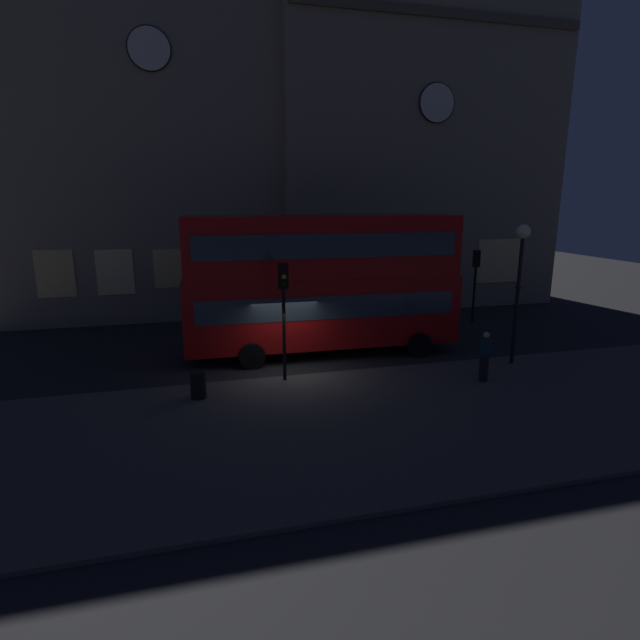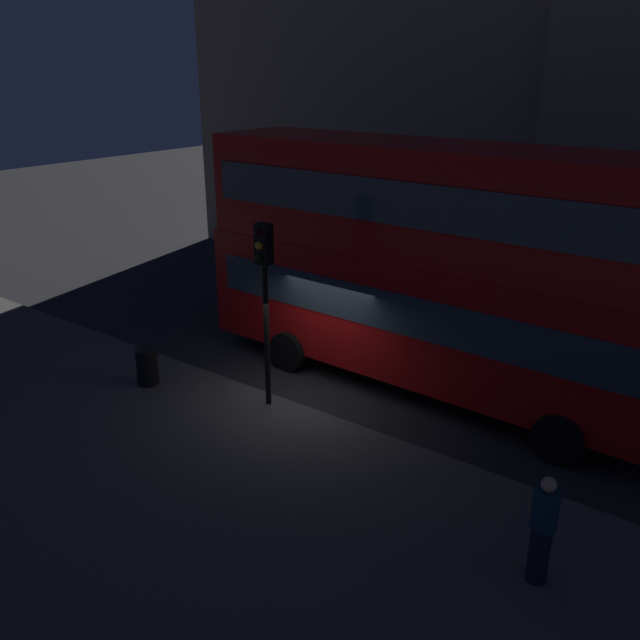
{
  "view_description": "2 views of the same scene",
  "coord_description": "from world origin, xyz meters",
  "px_view_note": "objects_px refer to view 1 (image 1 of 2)",
  "views": [
    {
      "loc": [
        -3.42,
        -17.39,
        6.31
      ],
      "look_at": [
        1.31,
        0.65,
        1.82
      ],
      "focal_mm": 28.54,
      "sensor_mm": 36.0,
      "label": 1
    },
    {
      "loc": [
        8.24,
        -10.7,
        7.13
      ],
      "look_at": [
        0.06,
        0.51,
        1.79
      ],
      "focal_mm": 36.87,
      "sensor_mm": 36.0,
      "label": 2
    }
  ],
  "objects_px": {
    "pedestrian": "(485,356)",
    "street_lamp": "(521,261)",
    "traffic_light_far_side": "(476,271)",
    "double_decker_bus": "(322,279)",
    "litter_bin": "(198,385)",
    "traffic_light_near_kerb": "(284,298)"
  },
  "relations": [
    {
      "from": "pedestrian",
      "to": "street_lamp",
      "type": "bearing_deg",
      "value": -55.98
    },
    {
      "from": "traffic_light_far_side",
      "to": "double_decker_bus",
      "type": "bearing_deg",
      "value": 35.03
    },
    {
      "from": "double_decker_bus",
      "to": "traffic_light_far_side",
      "type": "distance_m",
      "value": 9.71
    },
    {
      "from": "pedestrian",
      "to": "litter_bin",
      "type": "bearing_deg",
      "value": 84.52
    },
    {
      "from": "street_lamp",
      "to": "traffic_light_near_kerb",
      "type": "bearing_deg",
      "value": 177.69
    },
    {
      "from": "double_decker_bus",
      "to": "traffic_light_near_kerb",
      "type": "distance_m",
      "value": 3.74
    },
    {
      "from": "traffic_light_far_side",
      "to": "litter_bin",
      "type": "relative_size",
      "value": 4.23
    },
    {
      "from": "traffic_light_near_kerb",
      "to": "litter_bin",
      "type": "distance_m",
      "value": 3.97
    },
    {
      "from": "street_lamp",
      "to": "pedestrian",
      "type": "relative_size",
      "value": 3.0
    },
    {
      "from": "traffic_light_near_kerb",
      "to": "traffic_light_far_side",
      "type": "bearing_deg",
      "value": 29.98
    },
    {
      "from": "traffic_light_near_kerb",
      "to": "litter_bin",
      "type": "bearing_deg",
      "value": -163.23
    },
    {
      "from": "traffic_light_far_side",
      "to": "pedestrian",
      "type": "xyz_separation_m",
      "value": [
        -4.57,
        -8.32,
        -1.67
      ]
    },
    {
      "from": "double_decker_bus",
      "to": "litter_bin",
      "type": "xyz_separation_m",
      "value": [
        -5.12,
        -3.94,
        -2.56
      ]
    },
    {
      "from": "traffic_light_near_kerb",
      "to": "traffic_light_far_side",
      "type": "relative_size",
      "value": 1.1
    },
    {
      "from": "litter_bin",
      "to": "traffic_light_near_kerb",
      "type": "bearing_deg",
      "value": 16.88
    },
    {
      "from": "pedestrian",
      "to": "traffic_light_near_kerb",
      "type": "bearing_deg",
      "value": 74.74
    },
    {
      "from": "street_lamp",
      "to": "pedestrian",
      "type": "bearing_deg",
      "value": -145.9
    },
    {
      "from": "double_decker_bus",
      "to": "street_lamp",
      "type": "xyz_separation_m",
      "value": [
        6.63,
        -3.4,
        0.93
      ]
    },
    {
      "from": "double_decker_bus",
      "to": "pedestrian",
      "type": "height_order",
      "value": "double_decker_bus"
    },
    {
      "from": "double_decker_bus",
      "to": "traffic_light_far_side",
      "type": "bearing_deg",
      "value": 22.76
    },
    {
      "from": "traffic_light_near_kerb",
      "to": "pedestrian",
      "type": "relative_size",
      "value": 2.33
    },
    {
      "from": "traffic_light_near_kerb",
      "to": "pedestrian",
      "type": "xyz_separation_m",
      "value": [
        6.66,
        -1.81,
        -2.03
      ]
    }
  ]
}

